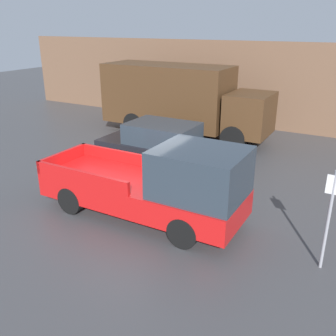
% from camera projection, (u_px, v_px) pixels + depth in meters
% --- Properties ---
extents(ground_plane, '(60.00, 60.00, 0.00)m').
position_uv_depth(ground_plane, '(136.00, 200.00, 11.09)').
color(ground_plane, '#3D3D3F').
extents(building_wall, '(28.00, 0.15, 4.12)m').
position_uv_depth(building_wall, '(248.00, 85.00, 18.35)').
color(building_wall, brown).
rests_on(building_wall, ground).
extents(pickup_truck, '(5.57, 1.95, 2.16)m').
position_uv_depth(pickup_truck, '(159.00, 185.00, 9.63)').
color(pickup_truck, red).
rests_on(pickup_truck, ground).
extents(car, '(4.45, 2.02, 1.57)m').
position_uv_depth(car, '(160.00, 144.00, 13.62)').
color(car, black).
rests_on(car, ground).
extents(delivery_truck, '(7.74, 2.33, 3.17)m').
position_uv_depth(delivery_truck, '(179.00, 98.00, 16.97)').
color(delivery_truck, '#472D19').
rests_on(delivery_truck, ground).
extents(parking_sign, '(0.30, 0.07, 2.24)m').
position_uv_depth(parking_sign, '(329.00, 215.00, 7.59)').
color(parking_sign, gray).
rests_on(parking_sign, ground).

